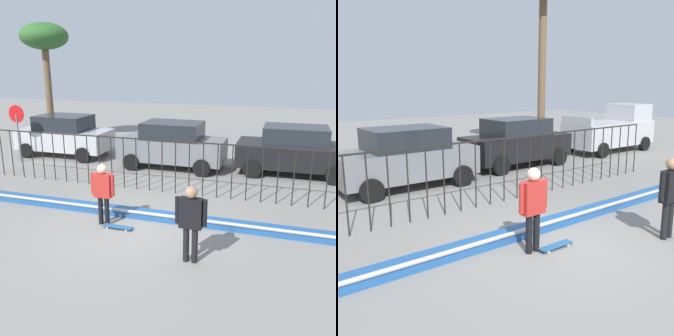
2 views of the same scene
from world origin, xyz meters
The scene contains 11 objects.
ground_plane centered at (0.00, 0.00, 0.00)m, with size 60.00×60.00×0.00m, color gray.
bowl_coping_ledge centered at (0.00, 0.83, 0.12)m, with size 11.00×0.40×0.27m.
perimeter_fence centered at (0.00, 3.12, 1.11)m, with size 14.04×0.04×1.80m.
skateboarder centered at (-0.64, 0.12, 1.01)m, with size 0.68×0.26×1.69m.
skateboard centered at (-0.17, -0.05, 0.06)m, with size 0.80×0.20×0.07m.
camera_operator centered at (2.08, -1.09, 1.05)m, with size 0.71×0.27×1.75m.
parked_car_silver centered at (-5.99, 6.64, 0.97)m, with size 4.30×2.12×1.90m.
parked_car_gray centered at (-0.59, 6.20, 0.97)m, with size 4.30×2.12×1.90m.
parked_car_black centered at (4.20, 6.63, 0.97)m, with size 4.30×2.12×1.90m.
stop_sign centered at (-7.20, 4.96, 1.62)m, with size 0.76×0.07×2.50m.
palm_tree_short centered at (-8.36, 9.04, 5.32)m, with size 2.45×2.45×6.22m.
Camera 1 is at (3.89, -8.32, 4.25)m, focal length 40.13 mm.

